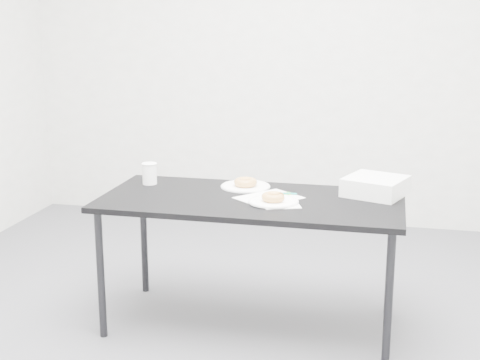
% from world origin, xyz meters
% --- Properties ---
extents(floor, '(4.00, 4.00, 0.00)m').
position_xyz_m(floor, '(0.00, 0.00, 0.00)').
color(floor, '#535258').
rests_on(floor, ground).
extents(wall_back, '(4.00, 0.02, 2.70)m').
position_xyz_m(wall_back, '(0.00, 2.00, 1.35)').
color(wall_back, white).
rests_on(wall_back, floor).
extents(table, '(1.48, 0.70, 0.67)m').
position_xyz_m(table, '(0.11, 0.12, 0.62)').
color(table, black).
rests_on(table, floor).
extents(scorecard, '(0.36, 0.37, 0.00)m').
position_xyz_m(scorecard, '(0.20, 0.15, 0.68)').
color(scorecard, white).
rests_on(scorecard, table).
extents(logo_patch, '(0.07, 0.07, 0.00)m').
position_xyz_m(logo_patch, '(0.28, 0.24, 0.68)').
color(logo_patch, green).
rests_on(logo_patch, scorecard).
extents(pen, '(0.13, 0.02, 0.01)m').
position_xyz_m(pen, '(0.26, 0.23, 0.68)').
color(pen, '#0B7B75').
rests_on(pen, scorecard).
extents(napkin, '(0.22, 0.22, 0.00)m').
position_xyz_m(napkin, '(0.27, 0.05, 0.68)').
color(napkin, white).
rests_on(napkin, table).
extents(plate_near, '(0.24, 0.24, 0.01)m').
position_xyz_m(plate_near, '(0.23, 0.07, 0.68)').
color(plate_near, white).
rests_on(plate_near, napkin).
extents(donut_near, '(0.13, 0.13, 0.04)m').
position_xyz_m(donut_near, '(0.23, 0.07, 0.70)').
color(donut_near, '#BE7D3C').
rests_on(donut_near, plate_near).
extents(plate_far, '(0.26, 0.26, 0.01)m').
position_xyz_m(plate_far, '(0.04, 0.33, 0.68)').
color(plate_far, white).
rests_on(plate_far, table).
extents(donut_far, '(0.14, 0.14, 0.04)m').
position_xyz_m(donut_far, '(0.04, 0.33, 0.70)').
color(donut_far, '#BE7D3C').
rests_on(donut_far, plate_far).
extents(coffee_cup, '(0.08, 0.08, 0.11)m').
position_xyz_m(coffee_cup, '(-0.47, 0.29, 0.73)').
color(coffee_cup, white).
rests_on(coffee_cup, table).
extents(cup_lid, '(0.08, 0.08, 0.01)m').
position_xyz_m(cup_lid, '(0.03, 0.39, 0.68)').
color(cup_lid, silver).
rests_on(cup_lid, table).
extents(bakery_box, '(0.35, 0.35, 0.09)m').
position_xyz_m(bakery_box, '(0.71, 0.32, 0.72)').
color(bakery_box, white).
rests_on(bakery_box, table).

